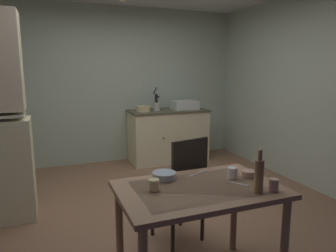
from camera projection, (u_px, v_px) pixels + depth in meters
ground_plane at (154, 210)px, 3.54m from camera, size 5.37×5.37×0.00m
wall_back at (114, 86)px, 5.30m from camera, size 4.47×0.10×2.62m
wall_right at (314, 90)px, 4.09m from camera, size 0.10×4.34×2.62m
counter_cabinet at (168, 135)px, 5.42m from camera, size 1.34×0.64×0.90m
sink_basin at (184, 105)px, 5.43m from camera, size 0.44×0.34×0.15m
hand_pump at (156, 100)px, 5.28m from camera, size 0.05×0.27×0.39m
mixing_bowl_counter at (143, 109)px, 5.12m from camera, size 0.24×0.24×0.09m
stoneware_crock at (157, 107)px, 5.21m from camera, size 0.11×0.11×0.13m
dining_table at (199, 201)px, 2.19m from camera, size 1.14×0.75×0.77m
chair_far_side at (182, 188)px, 2.81m from camera, size 0.48×0.48×1.00m
serving_bowl_wide at (248, 174)px, 2.38m from camera, size 0.10×0.10×0.05m
soup_bowl_small at (164, 176)px, 2.33m from camera, size 0.18×0.18×0.05m
teacup_cream at (154, 185)px, 2.10m from camera, size 0.08×0.08×0.08m
mug_tall at (232, 173)px, 2.34m from camera, size 0.07×0.07×0.08m
mug_dark at (273, 185)px, 2.10m from camera, size 0.07×0.07×0.08m
glass_bottle at (259, 175)px, 2.06m from camera, size 0.06×0.06×0.29m
table_knife at (197, 174)px, 2.45m from camera, size 0.19×0.10×0.00m
teaspoon_near_bowl at (239, 184)px, 2.22m from camera, size 0.09×0.12×0.00m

